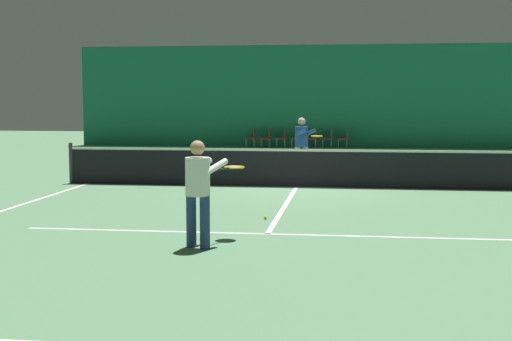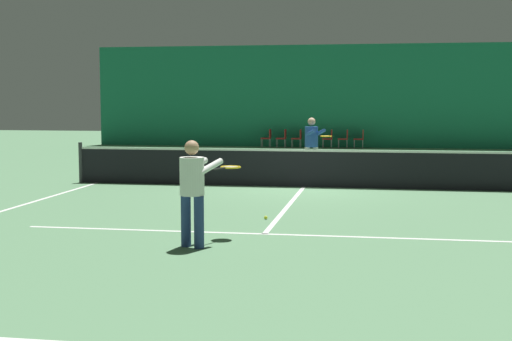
{
  "view_description": "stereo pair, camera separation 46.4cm",
  "coord_description": "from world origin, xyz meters",
  "px_view_note": "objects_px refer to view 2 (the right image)",
  "views": [
    {
      "loc": [
        1.32,
        -17.85,
        2.2
      ],
      "look_at": [
        -0.36,
        -5.12,
        0.92
      ],
      "focal_mm": 50.0,
      "sensor_mm": 36.0,
      "label": 1
    },
    {
      "loc": [
        1.78,
        -17.78,
        2.2
      ],
      "look_at": [
        -0.36,
        -5.12,
        0.92
      ],
      "focal_mm": 50.0,
      "sensor_mm": 36.0,
      "label": 2
    }
  ],
  "objects_px": {
    "courtside_chair_6": "(360,138)",
    "courtside_chair_1": "(283,137)",
    "player_near": "(194,185)",
    "courtside_chair_4": "(329,137)",
    "tennis_ball": "(266,218)",
    "courtside_chair_0": "(268,137)",
    "courtside_chair_3": "(313,137)",
    "courtside_chair_5": "(345,137)",
    "player_far": "(312,142)",
    "tennis_net": "(304,167)",
    "courtside_chair_2": "(298,137)"
  },
  "relations": [
    {
      "from": "player_near",
      "to": "courtside_chair_4",
      "type": "height_order",
      "value": "player_near"
    },
    {
      "from": "courtside_chair_4",
      "to": "courtside_chair_5",
      "type": "height_order",
      "value": "same"
    },
    {
      "from": "player_near",
      "to": "courtside_chair_6",
      "type": "height_order",
      "value": "player_near"
    },
    {
      "from": "tennis_net",
      "to": "player_far",
      "type": "xyz_separation_m",
      "value": [
        -0.06,
        2.94,
        0.47
      ]
    },
    {
      "from": "tennis_ball",
      "to": "courtside_chair_3",
      "type": "bearing_deg",
      "value": 92.47
    },
    {
      "from": "player_near",
      "to": "courtside_chair_4",
      "type": "xyz_separation_m",
      "value": [
        0.53,
        22.38,
        -0.45
      ]
    },
    {
      "from": "tennis_net",
      "to": "courtside_chair_5",
      "type": "distance_m",
      "value": 14.81
    },
    {
      "from": "player_near",
      "to": "tennis_ball",
      "type": "relative_size",
      "value": 24.27
    },
    {
      "from": "player_far",
      "to": "courtside_chair_6",
      "type": "height_order",
      "value": "player_far"
    },
    {
      "from": "courtside_chair_3",
      "to": "courtside_chair_5",
      "type": "xyz_separation_m",
      "value": [
        1.42,
        0.0,
        0.0
      ]
    },
    {
      "from": "courtside_chair_5",
      "to": "courtside_chair_1",
      "type": "bearing_deg",
      "value": -90.0
    },
    {
      "from": "courtside_chair_3",
      "to": "courtside_chair_6",
      "type": "height_order",
      "value": "same"
    },
    {
      "from": "player_far",
      "to": "courtside_chair_0",
      "type": "height_order",
      "value": "player_far"
    },
    {
      "from": "tennis_net",
      "to": "courtside_chair_0",
      "type": "bearing_deg",
      "value": 102.14
    },
    {
      "from": "courtside_chair_6",
      "to": "courtside_chair_1",
      "type": "bearing_deg",
      "value": -90.0
    },
    {
      "from": "player_near",
      "to": "player_far",
      "type": "bearing_deg",
      "value": 19.99
    },
    {
      "from": "courtside_chair_2",
      "to": "courtside_chair_3",
      "type": "xyz_separation_m",
      "value": [
        0.71,
        0.0,
        0.0
      ]
    },
    {
      "from": "tennis_net",
      "to": "courtside_chair_0",
      "type": "distance_m",
      "value": 15.14
    },
    {
      "from": "tennis_ball",
      "to": "player_far",
      "type": "bearing_deg",
      "value": 89.0
    },
    {
      "from": "player_far",
      "to": "courtside_chair_0",
      "type": "distance_m",
      "value": 12.27
    },
    {
      "from": "player_near",
      "to": "tennis_ball",
      "type": "distance_m",
      "value": 2.84
    },
    {
      "from": "courtside_chair_3",
      "to": "courtside_chair_6",
      "type": "relative_size",
      "value": 1.0
    },
    {
      "from": "courtside_chair_0",
      "to": "courtside_chair_3",
      "type": "bearing_deg",
      "value": 90.0
    },
    {
      "from": "courtside_chair_4",
      "to": "courtside_chair_6",
      "type": "xyz_separation_m",
      "value": [
        1.42,
        0.0,
        0.0
      ]
    },
    {
      "from": "courtside_chair_3",
      "to": "tennis_ball",
      "type": "bearing_deg",
      "value": 2.47
    },
    {
      "from": "courtside_chair_0",
      "to": "courtside_chair_6",
      "type": "bearing_deg",
      "value": 90.0
    },
    {
      "from": "tennis_net",
      "to": "player_near",
      "type": "relative_size",
      "value": 7.49
    },
    {
      "from": "courtside_chair_3",
      "to": "player_far",
      "type": "bearing_deg",
      "value": 4.78
    },
    {
      "from": "player_near",
      "to": "courtside_chair_6",
      "type": "xyz_separation_m",
      "value": [
        1.95,
        22.38,
        -0.45
      ]
    },
    {
      "from": "courtside_chair_0",
      "to": "tennis_net",
      "type": "bearing_deg",
      "value": 12.14
    },
    {
      "from": "player_near",
      "to": "courtside_chair_0",
      "type": "bearing_deg",
      "value": 30.29
    },
    {
      "from": "tennis_ball",
      "to": "tennis_net",
      "type": "bearing_deg",
      "value": 87.67
    },
    {
      "from": "player_near",
      "to": "courtside_chair_0",
      "type": "relative_size",
      "value": 1.91
    },
    {
      "from": "courtside_chair_2",
      "to": "courtside_chair_5",
      "type": "height_order",
      "value": "same"
    },
    {
      "from": "tennis_net",
      "to": "courtside_chair_1",
      "type": "height_order",
      "value": "tennis_net"
    },
    {
      "from": "player_near",
      "to": "courtside_chair_1",
      "type": "relative_size",
      "value": 1.91
    },
    {
      "from": "courtside_chair_1",
      "to": "courtside_chair_6",
      "type": "height_order",
      "value": "same"
    },
    {
      "from": "tennis_ball",
      "to": "courtside_chair_0",
      "type": "bearing_deg",
      "value": 98.57
    },
    {
      "from": "courtside_chair_5",
      "to": "courtside_chair_4",
      "type": "bearing_deg",
      "value": -90.0
    },
    {
      "from": "courtside_chair_0",
      "to": "courtside_chair_5",
      "type": "distance_m",
      "value": 3.54
    },
    {
      "from": "player_far",
      "to": "courtside_chair_1",
      "type": "height_order",
      "value": "player_far"
    },
    {
      "from": "courtside_chair_4",
      "to": "courtside_chair_6",
      "type": "relative_size",
      "value": 1.0
    },
    {
      "from": "courtside_chair_3",
      "to": "courtside_chair_4",
      "type": "height_order",
      "value": "same"
    },
    {
      "from": "player_near",
      "to": "player_far",
      "type": "distance_m",
      "value": 10.55
    },
    {
      "from": "courtside_chair_0",
      "to": "tennis_ball",
      "type": "height_order",
      "value": "courtside_chair_0"
    },
    {
      "from": "courtside_chair_1",
      "to": "courtside_chair_4",
      "type": "height_order",
      "value": "same"
    },
    {
      "from": "courtside_chair_2",
      "to": "courtside_chair_3",
      "type": "relative_size",
      "value": 1.0
    },
    {
      "from": "player_near",
      "to": "courtside_chair_5",
      "type": "distance_m",
      "value": 22.42
    },
    {
      "from": "courtside_chair_4",
      "to": "tennis_ball",
      "type": "relative_size",
      "value": 12.73
    },
    {
      "from": "courtside_chair_2",
      "to": "courtside_chair_4",
      "type": "bearing_deg",
      "value": 90.0
    }
  ]
}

